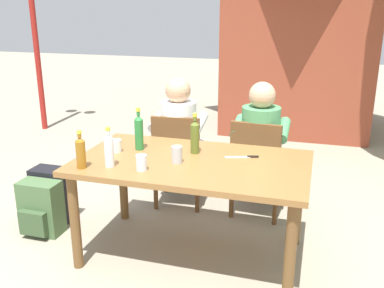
{
  "coord_description": "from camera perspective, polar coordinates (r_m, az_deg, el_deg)",
  "views": [
    {
      "loc": [
        0.81,
        -2.71,
        1.77
      ],
      "look_at": [
        0.0,
        0.0,
        0.86
      ],
      "focal_mm": 40.58,
      "sensor_mm": 36.0,
      "label": 1
    }
  ],
  "objects": [
    {
      "name": "bottle_amber",
      "position": [
        2.93,
        -14.42,
        -1.02
      ],
      "size": [
        0.06,
        0.06,
        0.26
      ],
      "color": "#996019",
      "rests_on": "dining_table"
    },
    {
      "name": "brick_kiosk",
      "position": [
        6.67,
        14.13,
        14.06
      ],
      "size": [
        2.32,
        2.01,
        2.66
      ],
      "color": "brown",
      "rests_on": "ground_plane"
    },
    {
      "name": "dining_table",
      "position": [
        3.04,
        -0.0,
        -3.76
      ],
      "size": [
        1.61,
        0.93,
        0.74
      ],
      "color": "olive",
      "rests_on": "ground_plane"
    },
    {
      "name": "person_in_white_shirt",
      "position": [
        3.78,
        9.07,
        0.42
      ],
      "size": [
        0.47,
        0.62,
        1.18
      ],
      "color": "#4C935B",
      "rests_on": "ground_plane"
    },
    {
      "name": "chair_far_left",
      "position": [
        3.88,
        -1.79,
        -1.49
      ],
      "size": [
        0.48,
        0.48,
        0.87
      ],
      "color": "brown",
      "rests_on": "ground_plane"
    },
    {
      "name": "cup_white",
      "position": [
        3.22,
        -9.96,
        -0.24
      ],
      "size": [
        0.08,
        0.08,
        0.09
      ],
      "primitive_type": "cylinder",
      "color": "white",
      "rests_on": "dining_table"
    },
    {
      "name": "backpack_by_near_side",
      "position": [
        3.87,
        -18.02,
        -6.59
      ],
      "size": [
        0.3,
        0.25,
        0.48
      ],
      "color": "black",
      "rests_on": "ground_plane"
    },
    {
      "name": "person_in_plaid_shirt",
      "position": [
        3.93,
        -1.43,
        1.32
      ],
      "size": [
        0.47,
        0.62,
        1.18
      ],
      "color": "white",
      "rests_on": "ground_plane"
    },
    {
      "name": "ground_plane",
      "position": [
        3.34,
        -0.0,
        -14.23
      ],
      "size": [
        24.0,
        24.0,
        0.0
      ],
      "primitive_type": "plane",
      "color": "gray"
    },
    {
      "name": "backpack_by_far_side",
      "position": [
        3.72,
        -19.28,
        -8.06
      ],
      "size": [
        0.32,
        0.24,
        0.44
      ],
      "color": "#47663D",
      "rests_on": "ground_plane"
    },
    {
      "name": "chair_far_right",
      "position": [
        3.73,
        8.62,
        -2.5
      ],
      "size": [
        0.47,
        0.47,
        0.87
      ],
      "color": "brown",
      "rests_on": "ground_plane"
    },
    {
      "name": "bottle_olive",
      "position": [
        3.12,
        0.38,
        1.03
      ],
      "size": [
        0.06,
        0.06,
        0.3
      ],
      "color": "#566623",
      "rests_on": "dining_table"
    },
    {
      "name": "bottle_green",
      "position": [
        3.22,
        -6.99,
        1.61
      ],
      "size": [
        0.06,
        0.06,
        0.32
      ],
      "color": "#287A38",
      "rests_on": "dining_table"
    },
    {
      "name": "cup_glass",
      "position": [
        2.84,
        -6.66,
        -2.46
      ],
      "size": [
        0.07,
        0.07,
        0.1
      ],
      "primitive_type": "cylinder",
      "color": "silver",
      "rests_on": "dining_table"
    },
    {
      "name": "table_knife",
      "position": [
        3.09,
        6.9,
        -1.69
      ],
      "size": [
        0.24,
        0.09,
        0.01
      ],
      "color": "silver",
      "rests_on": "dining_table"
    },
    {
      "name": "bottle_clear",
      "position": [
        2.91,
        -10.86,
        -0.76
      ],
      "size": [
        0.06,
        0.06,
        0.27
      ],
      "color": "white",
      "rests_on": "dining_table"
    },
    {
      "name": "cup_steel",
      "position": [
        2.96,
        -2.01,
        -1.38
      ],
      "size": [
        0.08,
        0.08,
        0.12
      ],
      "primitive_type": "cylinder",
      "color": "#B2B7BC",
      "rests_on": "dining_table"
    }
  ]
}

